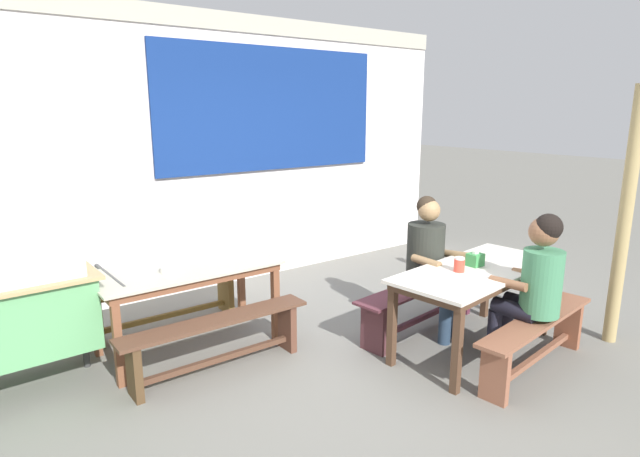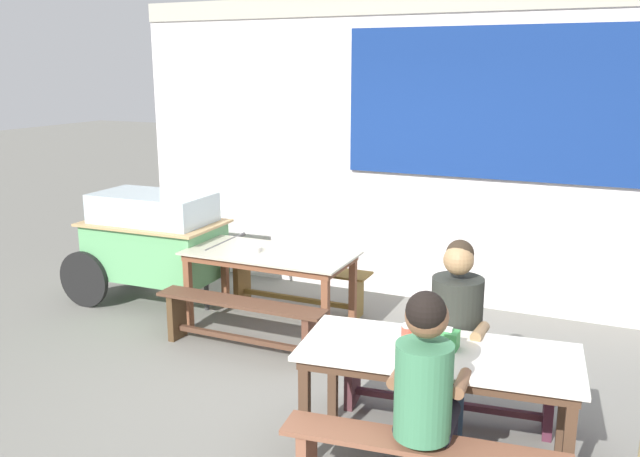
# 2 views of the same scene
# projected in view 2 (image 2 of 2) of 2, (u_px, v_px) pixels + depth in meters

# --- Properties ---
(ground_plane) EXTENTS (40.00, 40.00, 0.00)m
(ground_plane) POSITION_uv_depth(u_px,v_px,m) (327.00, 403.00, 4.88)
(ground_plane) COLOR slate
(backdrop_wall) EXTENTS (6.59, 0.23, 3.07)m
(backdrop_wall) POSITION_uv_depth(u_px,v_px,m) (431.00, 145.00, 6.72)
(backdrop_wall) COLOR silver
(backdrop_wall) RESTS_ON ground_plane
(dining_table_far) EXTENTS (1.54, 0.76, 0.73)m
(dining_table_far) POSITION_uv_depth(u_px,v_px,m) (270.00, 260.00, 6.12)
(dining_table_far) COLOR #B5B19A
(dining_table_far) RESTS_ON ground_plane
(dining_table_near) EXTENTS (1.72, 0.90, 0.73)m
(dining_table_near) POSITION_uv_depth(u_px,v_px,m) (438.00, 362.00, 4.01)
(dining_table_near) COLOR silver
(dining_table_near) RESTS_ON ground_plane
(bench_far_back) EXTENTS (1.51, 0.31, 0.45)m
(bench_far_back) POSITION_uv_depth(u_px,v_px,m) (297.00, 282.00, 6.70)
(bench_far_back) COLOR brown
(bench_far_back) RESTS_ON ground_plane
(bench_far_front) EXTENTS (1.55, 0.25, 0.45)m
(bench_far_front) POSITION_uv_depth(u_px,v_px,m) (240.00, 318.00, 5.72)
(bench_far_front) COLOR #523425
(bench_far_front) RESTS_ON ground_plane
(bench_near_back) EXTENTS (1.60, 0.48, 0.45)m
(bench_near_back) POSITION_uv_depth(u_px,v_px,m) (447.00, 379.00, 4.61)
(bench_near_back) COLOR #52272F
(bench_near_back) RESTS_ON ground_plane
(food_cart) EXTENTS (1.75, 0.87, 1.14)m
(food_cart) POSITION_uv_depth(u_px,v_px,m) (153.00, 238.00, 6.82)
(food_cart) COLOR #60A869
(food_cart) RESTS_ON ground_plane
(person_right_near_table) EXTENTS (0.45, 0.57, 1.28)m
(person_right_near_table) POSITION_uv_depth(u_px,v_px,m) (454.00, 324.00, 4.44)
(person_right_near_table) COLOR #273A50
(person_right_near_table) RESTS_ON ground_plane
(person_near_front) EXTENTS (0.43, 0.52, 1.28)m
(person_near_front) POSITION_uv_depth(u_px,v_px,m) (426.00, 385.00, 3.54)
(person_near_front) COLOR black
(person_near_front) RESTS_ON ground_plane
(tissue_box) EXTENTS (0.13, 0.11, 0.13)m
(tissue_box) POSITION_uv_depth(u_px,v_px,m) (448.00, 339.00, 4.01)
(tissue_box) COLOR #388D48
(tissue_box) RESTS_ON dining_table_near
(condiment_jar) EXTENTS (0.09, 0.09, 0.12)m
(condiment_jar) POSITION_uv_depth(u_px,v_px,m) (408.00, 334.00, 4.08)
(condiment_jar) COLOR #DC4231
(condiment_jar) RESTS_ON dining_table_near
(soup_bowl) EXTENTS (0.16, 0.16, 0.05)m
(soup_bowl) POSITION_uv_depth(u_px,v_px,m) (252.00, 249.00, 6.12)
(soup_bowl) COLOR silver
(soup_bowl) RESTS_ON dining_table_far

